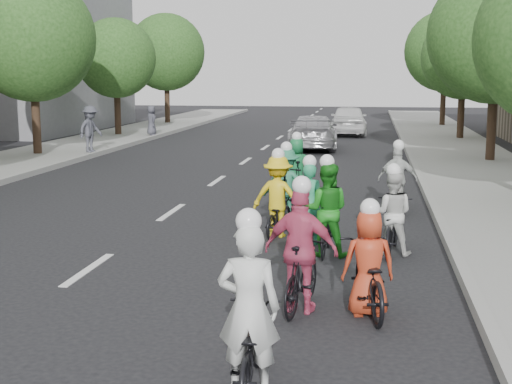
% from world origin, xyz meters
% --- Properties ---
extents(ground, '(120.00, 120.00, 0.00)m').
position_xyz_m(ground, '(0.00, 0.00, 0.00)').
color(ground, black).
rests_on(ground, ground).
extents(curb_left, '(0.18, 80.00, 0.18)m').
position_xyz_m(curb_left, '(-6.05, 10.00, 0.09)').
color(curb_left, '#999993').
rests_on(curb_left, ground).
extents(sidewalk_right, '(4.00, 80.00, 0.15)m').
position_xyz_m(sidewalk_right, '(8.00, 10.00, 0.07)').
color(sidewalk_right, gray).
rests_on(sidewalk_right, ground).
extents(curb_right, '(0.18, 80.00, 0.18)m').
position_xyz_m(curb_right, '(6.05, 10.00, 0.09)').
color(curb_right, '#999993').
rests_on(curb_right, ground).
extents(bldg_sw, '(10.00, 14.00, 8.00)m').
position_xyz_m(bldg_sw, '(-16.00, 28.00, 4.00)').
color(bldg_sw, slate).
rests_on(bldg_sw, ground).
extents(tree_l_3, '(4.80, 4.80, 6.93)m').
position_xyz_m(tree_l_3, '(-8.20, 15.00, 4.52)').
color(tree_l_3, black).
rests_on(tree_l_3, ground).
extents(tree_l_4, '(4.00, 4.00, 5.97)m').
position_xyz_m(tree_l_4, '(-8.20, 24.00, 3.96)').
color(tree_l_4, black).
rests_on(tree_l_4, ground).
extents(tree_l_5, '(4.80, 4.80, 6.93)m').
position_xyz_m(tree_l_5, '(-8.20, 33.00, 4.52)').
color(tree_l_5, black).
rests_on(tree_l_5, ground).
extents(tree_r_1, '(4.80, 4.80, 6.93)m').
position_xyz_m(tree_r_1, '(8.80, 15.60, 4.52)').
color(tree_r_1, black).
rests_on(tree_r_1, ground).
extents(tree_r_2, '(4.00, 4.00, 5.97)m').
position_xyz_m(tree_r_2, '(8.80, 24.60, 3.96)').
color(tree_r_2, black).
rests_on(tree_r_2, ground).
extents(tree_r_3, '(4.80, 4.80, 6.93)m').
position_xyz_m(tree_r_3, '(8.80, 33.60, 4.52)').
color(tree_r_3, black).
rests_on(tree_r_3, ground).
extents(cyclist_0, '(0.65, 1.57, 1.90)m').
position_xyz_m(cyclist_0, '(3.39, -4.00, 0.62)').
color(cyclist_0, black).
rests_on(cyclist_0, ground).
extents(cyclist_1, '(0.84, 1.56, 1.81)m').
position_xyz_m(cyclist_1, '(3.81, 1.60, 0.69)').
color(cyclist_1, black).
rests_on(cyclist_1, ground).
extents(cyclist_2, '(1.13, 1.59, 1.77)m').
position_xyz_m(cyclist_2, '(2.78, 2.96, 0.66)').
color(cyclist_2, black).
rests_on(cyclist_2, ground).
extents(cyclist_3, '(1.07, 1.65, 1.87)m').
position_xyz_m(cyclist_3, '(3.67, -1.50, 0.69)').
color(cyclist_3, black).
rests_on(cyclist_3, ground).
extents(cyclist_4, '(0.96, 1.88, 1.59)m').
position_xyz_m(cyclist_4, '(4.57, -1.45, 0.56)').
color(cyclist_4, black).
rests_on(cyclist_4, ground).
extents(cyclist_5, '(0.73, 1.60, 1.70)m').
position_xyz_m(cyclist_5, '(3.44, 2.49, 0.59)').
color(cyclist_5, black).
rests_on(cyclist_5, ground).
extents(cyclist_6, '(0.85, 1.87, 1.65)m').
position_xyz_m(cyclist_6, '(4.97, 1.91, 0.58)').
color(cyclist_6, black).
rests_on(cyclist_6, ground).
extents(cyclist_7, '(1.04, 1.90, 1.73)m').
position_xyz_m(cyclist_7, '(2.74, 4.69, 0.68)').
color(cyclist_7, black).
rests_on(cyclist_7, ground).
extents(cyclist_8, '(0.92, 1.82, 1.69)m').
position_xyz_m(cyclist_8, '(5.20, 5.99, 0.58)').
color(cyclist_8, black).
rests_on(cyclist_8, ground).
extents(cyclist_9, '(0.84, 1.71, 1.72)m').
position_xyz_m(cyclist_9, '(2.67, 7.51, 0.64)').
color(cyclist_9, black).
rests_on(cyclist_9, ground).
extents(follow_car_lead, '(2.32, 5.11, 1.45)m').
position_xyz_m(follow_car_lead, '(2.12, 19.68, 0.73)').
color(follow_car_lead, '#ADACB1').
rests_on(follow_car_lead, ground).
extents(follow_car_trail, '(2.01, 4.69, 1.58)m').
position_xyz_m(follow_car_trail, '(3.38, 27.13, 0.79)').
color(follow_car_trail, silver).
rests_on(follow_car_trail, ground).
extents(spectator_0, '(1.04, 1.34, 1.82)m').
position_xyz_m(spectator_0, '(-6.30, 15.70, 1.06)').
color(spectator_0, '#4A4B57').
rests_on(spectator_0, sidewalk_left).
extents(spectator_1, '(0.64, 1.00, 1.59)m').
position_xyz_m(spectator_1, '(-8.35, 20.51, 0.94)').
color(spectator_1, '#474652').
rests_on(spectator_1, sidewalk_left).
extents(spectator_2, '(0.65, 0.83, 1.49)m').
position_xyz_m(spectator_2, '(-6.30, 23.61, 0.89)').
color(spectator_2, '#484955').
rests_on(spectator_2, sidewalk_left).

